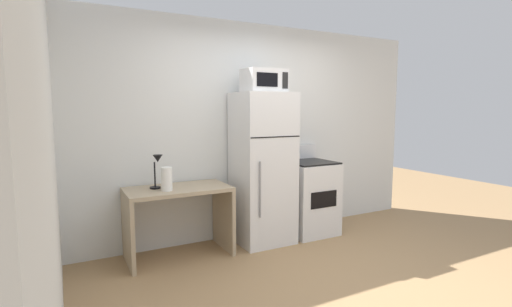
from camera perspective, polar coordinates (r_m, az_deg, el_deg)
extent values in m
plane|color=#9E7A51|center=(3.59, 12.20, -19.28)|extent=(12.00, 12.00, 0.00)
cube|color=silver|center=(4.66, -0.98, 3.46)|extent=(5.00, 0.10, 2.60)
cube|color=silver|center=(2.46, -29.91, -0.31)|extent=(0.10, 4.00, 2.60)
cube|color=tan|center=(4.02, -11.87, -5.39)|extent=(1.07, 0.58, 0.04)
cube|color=tan|center=(4.01, -18.99, -11.19)|extent=(0.04, 0.58, 0.71)
cube|color=tan|center=(4.28, -4.99, -9.72)|extent=(0.04, 0.58, 0.71)
cylinder|color=black|center=(4.02, -15.16, -5.06)|extent=(0.11, 0.11, 0.02)
cylinder|color=black|center=(4.00, -15.22, -3.11)|extent=(0.02, 0.02, 0.26)
cone|color=black|center=(3.96, -14.81, -0.74)|extent=(0.10, 0.10, 0.08)
cylinder|color=white|center=(3.86, -13.51, -3.82)|extent=(0.11, 0.11, 0.24)
cube|color=white|center=(4.38, 1.03, -2.27)|extent=(0.63, 0.59, 1.76)
cube|color=black|center=(4.08, 3.06, 2.54)|extent=(0.62, 0.00, 0.01)
cylinder|color=gray|center=(4.04, 0.64, -5.55)|extent=(0.02, 0.02, 0.62)
cube|color=silver|center=(4.32, 1.19, 11.05)|extent=(0.46, 0.34, 0.26)
cube|color=black|center=(4.14, 1.76, 11.24)|extent=(0.26, 0.01, 0.15)
cube|color=black|center=(4.26, 4.50, 11.09)|extent=(0.07, 0.01, 0.18)
cube|color=white|center=(4.81, 8.09, -6.75)|extent=(0.59, 0.60, 0.90)
cube|color=black|center=(4.72, 8.18, -1.31)|extent=(0.57, 0.58, 0.02)
cube|color=white|center=(4.94, 6.29, 0.23)|extent=(0.59, 0.04, 0.18)
cube|color=black|center=(4.56, 10.35, -6.94)|extent=(0.38, 0.01, 0.20)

